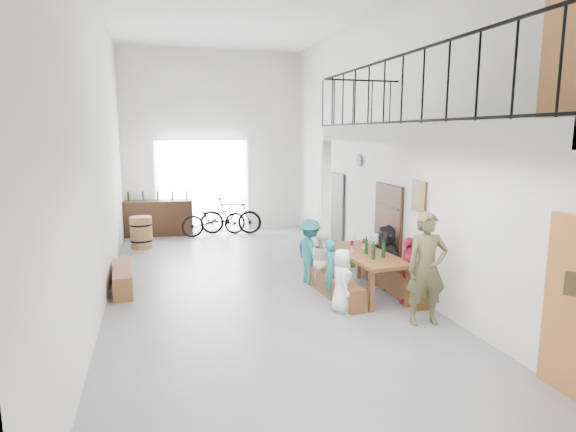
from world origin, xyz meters
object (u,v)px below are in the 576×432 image
object	(u,v)px
side_bench	(123,278)
serving_counter	(159,218)
oak_barrel	(141,232)
bicycle_near	(214,219)
tasting_table	(365,257)
host_standing	(427,269)
bench_inner	(335,287)

from	to	relation	value
side_bench	serving_counter	xyz separation A→B (m)	(0.75, 5.08, 0.30)
oak_barrel	bicycle_near	size ratio (longest dim) A/B	0.44
tasting_table	side_bench	world-z (taller)	tasting_table
side_bench	serving_counter	distance (m)	5.14
host_standing	serving_counter	bearing A→B (deg)	124.24
tasting_table	host_standing	xyz separation A→B (m)	(0.32, -1.60, 0.20)
side_bench	bicycle_near	size ratio (longest dim) A/B	0.81
tasting_table	side_bench	distance (m)	4.70
oak_barrel	bicycle_near	distance (m)	2.32
side_bench	host_standing	size ratio (longest dim) A/B	0.88
side_bench	oak_barrel	xyz separation A→B (m)	(0.28, 3.50, 0.20)
side_bench	serving_counter	world-z (taller)	serving_counter
oak_barrel	serving_counter	distance (m)	1.65
tasting_table	bench_inner	bearing A→B (deg)	-176.29
serving_counter	host_standing	bearing A→B (deg)	-58.90
host_standing	bicycle_near	world-z (taller)	host_standing
bench_inner	host_standing	bearing A→B (deg)	-63.39
bench_inner	host_standing	world-z (taller)	host_standing
bench_inner	serving_counter	xyz separation A→B (m)	(-3.06, 6.64, 0.32)
tasting_table	serving_counter	xyz separation A→B (m)	(-3.69, 6.56, -0.18)
tasting_table	side_bench	xyz separation A→B (m)	(-4.44, 1.48, -0.48)
tasting_table	bicycle_near	xyz separation A→B (m)	(-2.11, 6.07, -0.20)
serving_counter	bicycle_near	bearing A→B (deg)	-12.19
tasting_table	bicycle_near	size ratio (longest dim) A/B	1.10
tasting_table	bench_inner	xyz separation A→B (m)	(-0.62, -0.09, -0.50)
tasting_table	bicycle_near	bearing A→B (deg)	104.92
bench_inner	bicycle_near	world-z (taller)	bicycle_near
oak_barrel	host_standing	xyz separation A→B (m)	(4.47, -6.58, 0.48)
bench_inner	serving_counter	size ratio (longest dim) A/B	0.90
serving_counter	oak_barrel	bearing A→B (deg)	-101.66
bicycle_near	oak_barrel	bearing A→B (deg)	109.30
serving_counter	host_standing	world-z (taller)	host_standing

